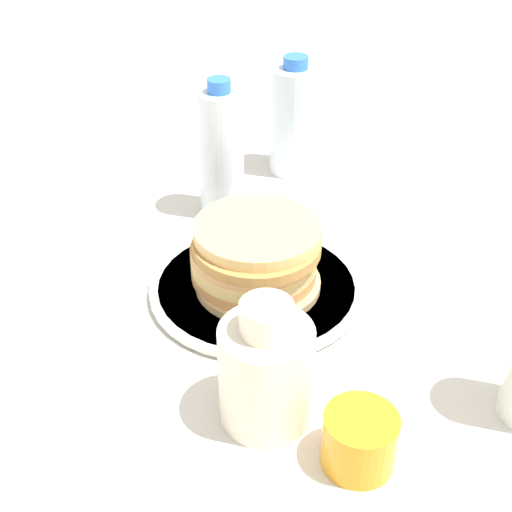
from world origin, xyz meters
The scene contains 7 objects.
ground_plane centered at (0.00, 0.00, 0.00)m, with size 4.00×4.00×0.00m, color silver.
plate centered at (0.00, -0.01, 0.01)m, with size 0.26×0.26×0.01m.
pancake_stack centered at (0.00, 0.00, 0.05)m, with size 0.16×0.16×0.08m.
juice_glass centered at (-0.05, -0.28, 0.03)m, with size 0.07×0.07×0.06m.
cream_jug centered at (-0.09, -0.18, 0.06)m, with size 0.09×0.09×0.14m.
water_bottle_mid centered at (0.21, 0.24, 0.09)m, with size 0.07×0.07×0.18m.
water_bottle_far centered at (0.05, 0.18, 0.09)m, with size 0.06×0.06×0.20m.
Camera 1 is at (-0.35, -0.61, 0.54)m, focal length 50.00 mm.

